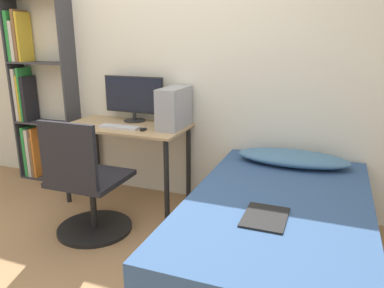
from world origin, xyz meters
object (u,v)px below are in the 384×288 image
bed (276,237)px  keyboard (119,127)px  bookshelf (33,98)px  office_chair (87,192)px  monitor (134,97)px  pc_tower (174,108)px

bed → keyboard: (-1.49, 0.56, 0.49)m
bookshelf → bed: bearing=-17.5°
office_chair → bed: 1.46m
office_chair → monitor: 1.06m
monitor → keyboard: bearing=-87.0°
keyboard → pc_tower: size_ratio=0.89×
monitor → keyboard: size_ratio=1.64×
pc_tower → keyboard: bearing=-157.1°
keyboard → pc_tower: 0.51m
office_chair → bed: bearing=0.2°
bookshelf → office_chair: bookshelf is taller
bookshelf → monitor: (1.22, -0.00, 0.08)m
monitor → keyboard: (0.02, -0.30, -0.22)m
bed → monitor: monitor is taller
monitor → bed: bearing=-29.7°
bed → pc_tower: pc_tower is taller
keyboard → pc_tower: (0.45, 0.19, 0.17)m
bed → keyboard: 1.66m
bed → pc_tower: (-1.04, 0.74, 0.65)m
bookshelf → monitor: bearing=-0.1°
bed → pc_tower: bearing=144.4°
bookshelf → keyboard: (1.23, -0.30, -0.14)m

